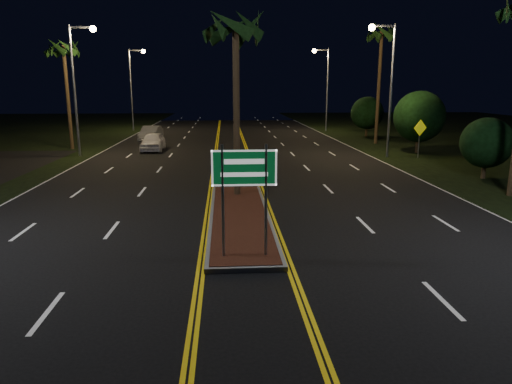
{
  "coord_description": "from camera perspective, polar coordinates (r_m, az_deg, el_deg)",
  "views": [
    {
      "loc": [
        -0.52,
        -9.5,
        4.85
      ],
      "look_at": [
        0.36,
        3.31,
        1.9
      ],
      "focal_mm": 32.0,
      "sensor_mm": 36.0,
      "label": 1
    }
  ],
  "objects": [
    {
      "name": "ground",
      "position": [
        10.68,
        -0.73,
        -14.07
      ],
      "size": [
        120.0,
        120.0,
        0.0
      ],
      "primitive_type": "plane",
      "color": "black",
      "rests_on": "ground"
    },
    {
      "name": "median_island",
      "position": [
        17.19,
        -2.04,
        -3.17
      ],
      "size": [
        2.25,
        10.25,
        0.17
      ],
      "color": "gray",
      "rests_on": "ground"
    },
    {
      "name": "highway_sign",
      "position": [
        12.55,
        -1.47,
        1.69
      ],
      "size": [
        1.8,
        0.08,
        3.2
      ],
      "color": "gray",
      "rests_on": "ground"
    },
    {
      "name": "streetlight_left_mid",
      "position": [
        35.0,
        -21.28,
        13.41
      ],
      "size": [
        1.91,
        0.44,
        9.0
      ],
      "color": "gray",
      "rests_on": "ground"
    },
    {
      "name": "streetlight_left_far",
      "position": [
        54.45,
        -15.01,
        13.37
      ],
      "size": [
        1.91,
        0.44,
        9.0
      ],
      "color": "gray",
      "rests_on": "ground"
    },
    {
      "name": "streetlight_right_mid",
      "position": [
        33.42,
        16.02,
        13.84
      ],
      "size": [
        1.91,
        0.44,
        9.0
      ],
      "color": "gray",
      "rests_on": "ground"
    },
    {
      "name": "streetlight_right_far",
      "position": [
        52.7,
        8.53,
        13.69
      ],
      "size": [
        1.91,
        0.44,
        9.0
      ],
      "color": "gray",
      "rests_on": "ground"
    },
    {
      "name": "palm_median",
      "position": [
        20.16,
        -2.56,
        19.84
      ],
      "size": [
        2.4,
        2.4,
        8.3
      ],
      "color": "#382819",
      "rests_on": "ground"
    },
    {
      "name": "palm_left_far",
      "position": [
        39.57,
        -22.94,
        16.16
      ],
      "size": [
        2.4,
        2.4,
        8.8
      ],
      "color": "#382819",
      "rests_on": "ground"
    },
    {
      "name": "palm_right_far",
      "position": [
        41.91,
        15.45,
        18.39
      ],
      "size": [
        2.4,
        2.4,
        10.3
      ],
      "color": "#382819",
      "rests_on": "ground"
    },
    {
      "name": "shrub_near",
      "position": [
        27.52,
        26.87,
        5.5
      ],
      "size": [
        2.7,
        2.7,
        3.3
      ],
      "color": "#382819",
      "rests_on": "ground"
    },
    {
      "name": "shrub_mid",
      "position": [
        36.57,
        19.73,
        8.87
      ],
      "size": [
        3.78,
        3.78,
        4.62
      ],
      "color": "#382819",
      "rests_on": "ground"
    },
    {
      "name": "shrub_far",
      "position": [
        47.77,
        13.73,
        9.57
      ],
      "size": [
        3.24,
        3.24,
        3.96
      ],
      "color": "#382819",
      "rests_on": "ground"
    },
    {
      "name": "car_near",
      "position": [
        36.85,
        -12.78,
        6.36
      ],
      "size": [
        2.19,
        4.97,
        1.65
      ],
      "primitive_type": "imported",
      "rotation": [
        0.0,
        0.0,
        0.01
      ],
      "color": "white",
      "rests_on": "ground"
    },
    {
      "name": "car_far",
      "position": [
        43.52,
        -13.01,
        7.28
      ],
      "size": [
        2.43,
        4.96,
        1.6
      ],
      "primitive_type": "imported",
      "rotation": [
        0.0,
        0.0,
        -0.08
      ],
      "color": "#9B9FA3",
      "rests_on": "ground"
    },
    {
      "name": "warning_sign",
      "position": [
        33.86,
        19.79,
        6.96
      ],
      "size": [
        1.06,
        0.42,
        2.68
      ],
      "rotation": [
        0.0,
        0.0,
        0.36
      ],
      "color": "gray",
      "rests_on": "ground"
    }
  ]
}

